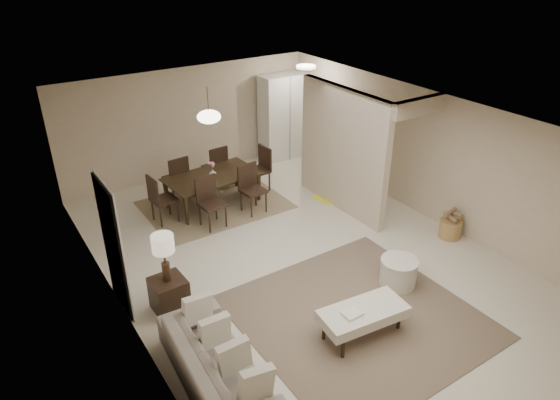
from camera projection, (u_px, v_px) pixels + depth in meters
floor at (304, 262)px, 8.61m from camera, size 9.00×9.00×0.00m
ceiling at (308, 123)px, 7.45m from camera, size 9.00×9.00×0.00m
back_wall at (190, 122)px, 11.36m from camera, size 6.00×0.00×6.00m
left_wall at (122, 255)px, 6.57m from camera, size 0.00×9.00×9.00m
right_wall at (433, 158)px, 9.50m from camera, size 0.00×9.00×9.00m
partition at (342, 150)px, 9.84m from camera, size 0.15×2.50×2.50m
doorway at (113, 248)px, 7.13m from camera, size 0.04×0.90×2.04m
pantry_cabinet at (284, 117)px, 12.34m from camera, size 1.20×0.55×2.10m
flush_light at (306, 67)px, 10.96m from camera, size 0.44×0.44×0.05m
living_rug at (358, 316)px, 7.35m from camera, size 3.20×3.20×0.01m
sofa at (218, 365)px, 6.09m from camera, size 2.23×1.00×0.64m
ottoman_bench at (363, 314)px, 6.87m from camera, size 1.28×0.70×0.44m
side_table at (169, 295)px, 7.39m from camera, size 0.50×0.50×0.53m
table_lamp at (163, 248)px, 7.01m from camera, size 0.32×0.32×0.76m
round_pouf at (398, 273)px, 7.93m from camera, size 0.60×0.60×0.47m
wicker_basket at (450, 229)px, 9.26m from camera, size 0.50×0.50×0.34m
dining_rug at (215, 205)px, 10.46m from camera, size 2.80×2.10×0.01m
dining_table at (214, 191)px, 10.30m from camera, size 1.96×1.19×0.66m
dining_chairs at (214, 183)px, 10.23m from camera, size 2.70×2.03×1.00m
vase at (213, 173)px, 10.12m from camera, size 0.15×0.15×0.14m
yellow_mat at (334, 195)px, 10.84m from camera, size 0.97×0.70×0.01m
pendant_light at (209, 117)px, 9.57m from camera, size 0.46×0.46×0.71m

